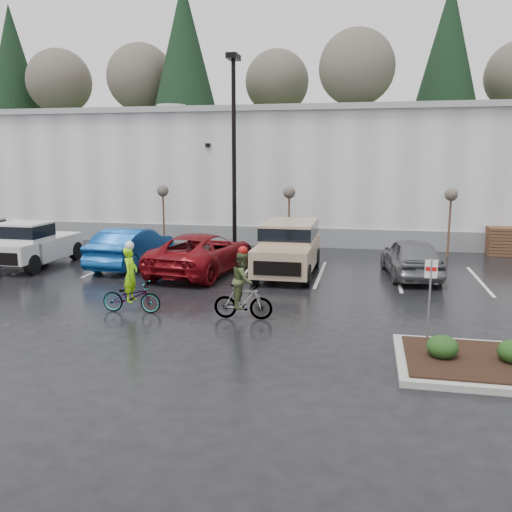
% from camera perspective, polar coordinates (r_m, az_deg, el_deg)
% --- Properties ---
extents(ground, '(120.00, 120.00, 0.00)m').
position_cam_1_polar(ground, '(14.15, 1.95, -8.65)').
color(ground, black).
rests_on(ground, ground).
extents(warehouse, '(60.50, 15.50, 7.20)m').
position_cam_1_polar(warehouse, '(35.27, 8.06, 8.76)').
color(warehouse, silver).
rests_on(warehouse, ground).
extents(wooded_ridge, '(80.00, 25.00, 6.00)m').
position_cam_1_polar(wooded_ridge, '(58.26, 9.49, 8.71)').
color(wooded_ridge, '#22441C').
rests_on(wooded_ridge, ground).
extents(lamppost, '(0.50, 1.00, 9.22)m').
position_cam_1_polar(lamppost, '(25.97, -2.35, 12.77)').
color(lamppost, black).
rests_on(lamppost, ground).
extents(sapling_west, '(0.60, 0.60, 3.20)m').
position_cam_1_polar(sapling_west, '(28.18, -9.78, 6.43)').
color(sapling_west, '#44271B').
rests_on(sapling_west, ground).
extents(sapling_mid, '(0.60, 0.60, 3.20)m').
position_cam_1_polar(sapling_mid, '(26.52, 3.51, 6.32)').
color(sapling_mid, '#44271B').
rests_on(sapling_mid, ground).
extents(sapling_east, '(0.60, 0.60, 3.20)m').
position_cam_1_polar(sapling_east, '(26.53, 19.84, 5.73)').
color(sapling_east, '#44271B').
rests_on(sapling_east, ground).
extents(pallet_stack_a, '(1.20, 1.20, 1.35)m').
position_cam_1_polar(pallet_stack_a, '(28.19, 24.33, 1.45)').
color(pallet_stack_a, '#44271B').
rests_on(pallet_stack_a, ground).
extents(shrub_a, '(0.70, 0.70, 0.52)m').
position_cam_1_polar(shrub_a, '(13.02, 19.03, -9.04)').
color(shrub_a, '#153312').
rests_on(shrub_a, curb_island).
extents(fire_lane_sign, '(0.30, 0.05, 2.20)m').
position_cam_1_polar(fire_lane_sign, '(13.86, 17.84, -3.51)').
color(fire_lane_sign, gray).
rests_on(fire_lane_sign, ground).
extents(pickup_white, '(2.10, 5.20, 1.96)m').
position_cam_1_polar(pickup_white, '(25.09, -22.01, 1.32)').
color(pickup_white, silver).
rests_on(pickup_white, ground).
extents(car_blue, '(2.02, 5.16, 1.67)m').
position_cam_1_polar(car_blue, '(23.60, -12.92, 0.93)').
color(car_blue, navy).
rests_on(car_blue, ground).
extents(car_red, '(3.47, 6.15, 1.62)m').
position_cam_1_polar(car_red, '(21.80, -5.70, 0.31)').
color(car_red, maroon).
rests_on(car_red, ground).
extents(suv_tan, '(2.20, 5.10, 2.06)m').
position_cam_1_polar(suv_tan, '(21.40, 3.34, 0.75)').
color(suv_tan, tan).
rests_on(suv_tan, ground).
extents(car_grey, '(2.38, 4.76, 1.56)m').
position_cam_1_polar(car_grey, '(21.81, 16.02, -0.13)').
color(car_grey, slate).
rests_on(car_grey, ground).
extents(cyclist_hivis, '(1.82, 0.73, 2.17)m').
position_cam_1_polar(cyclist_hivis, '(16.67, -12.99, -3.53)').
color(cyclist_hivis, '#3F3F44').
rests_on(cyclist_hivis, ground).
extents(cyclist_olive, '(1.66, 0.80, 2.14)m').
position_cam_1_polar(cyclist_olive, '(15.56, -1.37, -3.84)').
color(cyclist_olive, '#3F3F44').
rests_on(cyclist_olive, ground).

